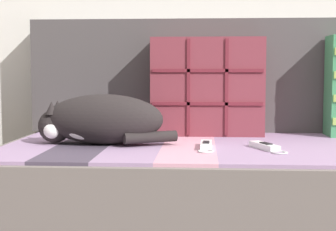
{
  "coord_description": "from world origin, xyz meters",
  "views": [
    {
      "loc": [
        -0.22,
        -1.63,
        0.62
      ],
      "look_at": [
        -0.33,
        0.04,
        0.47
      ],
      "focal_mm": 55.0,
      "sensor_mm": 36.0,
      "label": 1
    }
  ],
  "objects_px": {
    "game_remote_near": "(206,145)",
    "throw_pillow_quilted": "(207,87)",
    "game_remote_far": "(265,147)",
    "couch": "(266,198)",
    "sleeping_cat": "(98,121)"
  },
  "relations": [
    {
      "from": "couch",
      "to": "throw_pillow_quilted",
      "type": "xyz_separation_m",
      "value": [
        -0.2,
        0.22,
        0.38
      ]
    },
    {
      "from": "throw_pillow_quilted",
      "to": "game_remote_near",
      "type": "height_order",
      "value": "throw_pillow_quilted"
    },
    {
      "from": "game_remote_near",
      "to": "couch",
      "type": "bearing_deg",
      "value": 30.01
    },
    {
      "from": "couch",
      "to": "sleeping_cat",
      "type": "distance_m",
      "value": 0.63
    },
    {
      "from": "couch",
      "to": "sleeping_cat",
      "type": "height_order",
      "value": "sleeping_cat"
    },
    {
      "from": "sleeping_cat",
      "to": "game_remote_far",
      "type": "height_order",
      "value": "sleeping_cat"
    },
    {
      "from": "throw_pillow_quilted",
      "to": "game_remote_far",
      "type": "bearing_deg",
      "value": -63.0
    },
    {
      "from": "game_remote_near",
      "to": "throw_pillow_quilted",
      "type": "bearing_deg",
      "value": 89.03
    },
    {
      "from": "couch",
      "to": "game_remote_far",
      "type": "height_order",
      "value": "game_remote_far"
    },
    {
      "from": "throw_pillow_quilted",
      "to": "game_remote_near",
      "type": "relative_size",
      "value": 2.31
    },
    {
      "from": "couch",
      "to": "game_remote_far",
      "type": "bearing_deg",
      "value": -98.47
    },
    {
      "from": "throw_pillow_quilted",
      "to": "game_remote_far",
      "type": "relative_size",
      "value": 2.3
    },
    {
      "from": "throw_pillow_quilted",
      "to": "game_remote_far",
      "type": "height_order",
      "value": "throw_pillow_quilted"
    },
    {
      "from": "couch",
      "to": "game_remote_near",
      "type": "distance_m",
      "value": 0.31
    },
    {
      "from": "couch",
      "to": "game_remote_far",
      "type": "xyz_separation_m",
      "value": [
        -0.02,
        -0.13,
        0.2
      ]
    }
  ]
}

